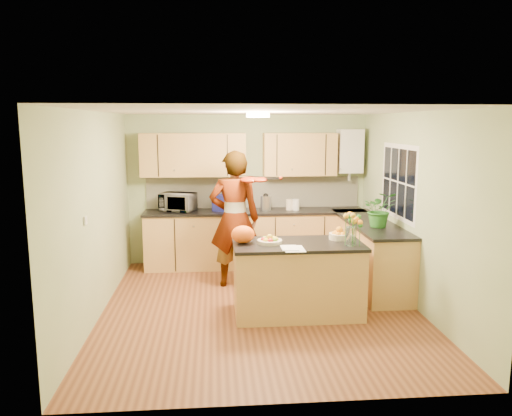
{
  "coord_description": "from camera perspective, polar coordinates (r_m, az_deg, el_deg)",
  "views": [
    {
      "loc": [
        -0.57,
        -6.12,
        2.35
      ],
      "look_at": [
        -0.01,
        0.5,
        1.23
      ],
      "focal_mm": 35.0,
      "sensor_mm": 36.0,
      "label": 1
    }
  ],
  "objects": [
    {
      "name": "microwave",
      "position": [
        8.23,
        -8.93,
        0.67
      ],
      "size": [
        0.63,
        0.54,
        0.3
      ],
      "primitive_type": "imported",
      "rotation": [
        0.0,
        0.0,
        -0.38
      ],
      "color": "silver",
      "rests_on": "back_counter"
    },
    {
      "name": "boiler",
      "position": [
        8.53,
        10.67,
        6.4
      ],
      "size": [
        0.4,
        0.3,
        0.86
      ],
      "color": "silver",
      "rests_on": "wall_back"
    },
    {
      "name": "kettle",
      "position": [
        8.19,
        1.11,
        0.65
      ],
      "size": [
        0.18,
        0.18,
        0.33
      ],
      "rotation": [
        0.0,
        0.0,
        0.11
      ],
      "color": "#B2B2B7",
      "rests_on": "back_counter"
    },
    {
      "name": "back_counter",
      "position": [
        8.31,
        -0.1,
        -3.46
      ],
      "size": [
        3.64,
        0.62,
        0.94
      ],
      "color": "#B58548",
      "rests_on": "floor"
    },
    {
      "name": "peninsula_island",
      "position": [
        6.26,
        4.77,
        -8.04
      ],
      "size": [
        1.59,
        0.81,
        0.91
      ],
      "color": "#B58548",
      "rests_on": "floor"
    },
    {
      "name": "ceiling_lamp",
      "position": [
        6.44,
        0.23,
        10.6
      ],
      "size": [
        0.3,
        0.3,
        0.07
      ],
      "color": "#FFEABF",
      "rests_on": "ceiling"
    },
    {
      "name": "potted_plant",
      "position": [
        7.06,
        13.99,
        -0.16
      ],
      "size": [
        0.51,
        0.46,
        0.5
      ],
      "primitive_type": "imported",
      "rotation": [
        0.0,
        0.0,
        -0.19
      ],
      "color": "#286B23",
      "rests_on": "right_counter"
    },
    {
      "name": "jar_white",
      "position": [
        8.26,
        4.59,
        0.38
      ],
      "size": [
        0.14,
        0.14,
        0.18
      ],
      "primitive_type": "cylinder",
      "rotation": [
        0.0,
        0.0,
        0.17
      ],
      "color": "silver",
      "rests_on": "back_counter"
    },
    {
      "name": "orange_bag",
      "position": [
        6.08,
        -1.51,
        -3.03
      ],
      "size": [
        0.3,
        0.26,
        0.22
      ],
      "primitive_type": "ellipsoid",
      "rotation": [
        0.0,
        0.0,
        0.06
      ],
      "color": "#F95E14",
      "rests_on": "peninsula_island"
    },
    {
      "name": "jar_cream",
      "position": [
        8.27,
        3.84,
        0.39
      ],
      "size": [
        0.13,
        0.13,
        0.18
      ],
      "primitive_type": "cylinder",
      "rotation": [
        0.0,
        0.0,
        -0.11
      ],
      "color": "beige",
      "rests_on": "back_counter"
    },
    {
      "name": "window_right",
      "position": [
        7.23,
        15.95,
        2.89
      ],
      "size": [
        0.01,
        1.3,
        1.05
      ],
      "color": "silver",
      "rests_on": "wall_right"
    },
    {
      "name": "wall_right",
      "position": [
        6.73,
        17.69,
        -0.26
      ],
      "size": [
        0.02,
        4.5,
        2.5
      ],
      "primitive_type": "cube",
      "color": "#8EA475",
      "rests_on": "floor"
    },
    {
      "name": "violinist",
      "position": [
        7.21,
        -2.47,
        -1.28
      ],
      "size": [
        0.74,
        0.5,
        1.98
      ],
      "primitive_type": "imported",
      "rotation": [
        0.0,
        0.0,
        3.11
      ],
      "color": "tan",
      "rests_on": "floor"
    },
    {
      "name": "right_counter",
      "position": [
        7.56,
        12.82,
        -5.02
      ],
      "size": [
        0.62,
        2.24,
        0.94
      ],
      "color": "#B58548",
      "rests_on": "floor"
    },
    {
      "name": "papers",
      "position": [
        5.83,
        4.36,
        -4.65
      ],
      "size": [
        0.24,
        0.32,
        0.01
      ],
      "primitive_type": "cube",
      "color": "white",
      "rests_on": "peninsula_island"
    },
    {
      "name": "ceiling",
      "position": [
        6.15,
        0.48,
        11.01
      ],
      "size": [
        4.0,
        4.5,
        0.02
      ],
      "primitive_type": "cube",
      "color": "silver",
      "rests_on": "wall_back"
    },
    {
      "name": "orange_bowl",
      "position": [
        6.38,
        9.5,
        -2.98
      ],
      "size": [
        0.26,
        0.26,
        0.15
      ],
      "color": "beige",
      "rests_on": "peninsula_island"
    },
    {
      "name": "wall_left",
      "position": [
        6.38,
        -17.73,
        -0.78
      ],
      "size": [
        0.02,
        4.5,
        2.5
      ],
      "primitive_type": "cube",
      "color": "#8EA475",
      "rests_on": "floor"
    },
    {
      "name": "floor",
      "position": [
        6.58,
        0.45,
        -11.32
      ],
      "size": [
        4.5,
        4.5,
        0.0
      ],
      "primitive_type": "plane",
      "color": "brown",
      "rests_on": "ground"
    },
    {
      "name": "wall_back",
      "position": [
        8.46,
        -0.94,
        2.13
      ],
      "size": [
        4.0,
        0.02,
        2.5
      ],
      "primitive_type": "cube",
      "color": "#8EA475",
      "rests_on": "floor"
    },
    {
      "name": "light_switch",
      "position": [
        5.79,
        -18.91,
        -1.36
      ],
      "size": [
        0.02,
        0.09,
        0.09
      ],
      "primitive_type": "cube",
      "color": "silver",
      "rests_on": "wall_left"
    },
    {
      "name": "wall_front",
      "position": [
        4.06,
        3.41,
        -6.13
      ],
      "size": [
        4.0,
        0.02,
        2.5
      ],
      "primitive_type": "cube",
      "color": "#8EA475",
      "rests_on": "floor"
    },
    {
      "name": "violin",
      "position": [
        6.91,
        -0.77,
        3.25
      ],
      "size": [
        0.71,
        0.62,
        0.18
      ],
      "primitive_type": null,
      "rotation": [
        0.17,
        0.0,
        -0.61
      ],
      "color": "#581305",
      "rests_on": "violinist"
    },
    {
      "name": "fruit_dish",
      "position": [
        6.08,
        1.58,
        -3.67
      ],
      "size": [
        0.3,
        0.3,
        0.11
      ],
      "color": "beige",
      "rests_on": "peninsula_island"
    },
    {
      "name": "splashback",
      "position": [
        8.46,
        -0.26,
        1.79
      ],
      "size": [
        3.6,
        0.02,
        0.52
      ],
      "primitive_type": "cube",
      "color": "beige",
      "rests_on": "back_counter"
    },
    {
      "name": "blue_box",
      "position": [
        8.18,
        -3.67,
        0.59
      ],
      "size": [
        0.4,
        0.35,
        0.26
      ],
      "primitive_type": "cube",
      "rotation": [
        0.0,
        0.0,
        -0.42
      ],
      "color": "navy",
      "rests_on": "back_counter"
    },
    {
      "name": "upper_cabinets",
      "position": [
        8.22,
        -2.1,
        6.12
      ],
      "size": [
        3.2,
        0.34,
        0.7
      ],
      "color": "#B58548",
      "rests_on": "wall_back"
    },
    {
      "name": "flower_vase",
      "position": [
        6.02,
        10.8,
        -1.19
      ],
      "size": [
        0.27,
        0.27,
        0.49
      ],
      "rotation": [
        0.0,
        0.0,
        -0.23
      ],
      "color": "silver",
      "rests_on": "peninsula_island"
    }
  ]
}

